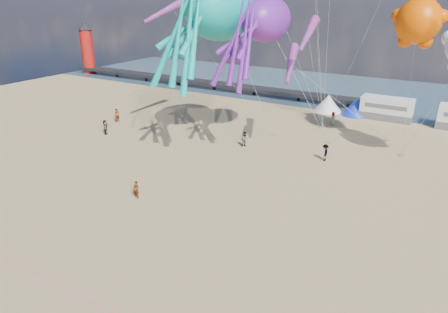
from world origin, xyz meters
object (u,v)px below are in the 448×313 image
at_px(lighthouse, 88,52).
at_px(sandbag_a, 274,135).
at_px(sandbag_c, 401,155).
at_px(kite_teddy_orange, 418,21).
at_px(windsock_right, 308,35).
at_px(tent_white, 328,103).
at_px(sandbag_d, 387,140).
at_px(beachgoer_5, 117,115).
at_px(standing_person, 136,190).
at_px(beachgoer_2, 325,152).
at_px(kite_octopus_teal, 221,7).
at_px(beachgoer_1, 245,139).
at_px(sandbag_b, 328,142).
at_px(sandbag_e, 323,127).
at_px(windsock_left, 171,8).
at_px(kite_octopus_purple, 266,19).
at_px(beachgoer_4, 105,127).
at_px(windsock_mid, 291,64).
at_px(beachgoer_0, 333,118).
at_px(tent_blue, 356,107).
at_px(motorhome_0, 387,109).

bearing_deg(lighthouse, sandbag_a, -19.38).
distance_m(lighthouse, sandbag_c, 68.44).
relative_size(kite_teddy_orange, windsock_right, 1.51).
distance_m(tent_white, sandbag_a, 14.46).
bearing_deg(sandbag_d, beachgoer_5, -162.04).
relative_size(standing_person, beachgoer_2, 0.88).
bearing_deg(windsock_right, kite_octopus_teal, 163.12).
bearing_deg(sandbag_a, beachgoer_1, -104.74).
height_order(sandbag_b, sandbag_c, same).
xyz_separation_m(standing_person, kite_octopus_teal, (-1.15, 15.50, 13.80)).
distance_m(sandbag_b, sandbag_e, 5.62).
bearing_deg(windsock_left, kite_octopus_teal, 7.71).
xyz_separation_m(tent_white, sandbag_c, (12.08, -13.29, -1.09)).
bearing_deg(standing_person, kite_octopus_purple, 76.64).
height_order(sandbag_a, kite_teddy_orange, kite_teddy_orange).
bearing_deg(tent_white, beachgoer_4, -129.68).
bearing_deg(windsock_mid, lighthouse, 142.78).
height_order(beachgoer_0, kite_teddy_orange, kite_teddy_orange).
height_order(beachgoer_1, kite_octopus_purple, kite_octopus_purple).
height_order(beachgoer_5, windsock_mid, windsock_mid).
height_order(tent_blue, kite_teddy_orange, kite_teddy_orange).
bearing_deg(kite_octopus_teal, kite_octopus_purple, 49.41).
bearing_deg(kite_octopus_purple, windsock_right, -12.82).
relative_size(lighthouse, windsock_mid, 1.39).
relative_size(beachgoer_2, kite_octopus_purple, 0.15).
distance_m(standing_person, sandbag_a, 20.54).
height_order(sandbag_b, kite_octopus_purple, kite_octopus_purple).
xyz_separation_m(standing_person, windsock_left, (-8.12, 16.19, 13.61)).
bearing_deg(sandbag_b, sandbag_e, 113.88).
distance_m(sandbag_a, sandbag_c, 14.20).
distance_m(sandbag_b, windsock_right, 14.68).
bearing_deg(beachgoer_0, sandbag_b, -166.38).
bearing_deg(lighthouse, tent_white, -4.24).
bearing_deg(beachgoer_2, windsock_left, -100.84).
relative_size(lighthouse, kite_teddy_orange, 1.23).
relative_size(windsock_left, windsock_right, 1.65).
bearing_deg(beachgoer_0, kite_octopus_teal, 145.78).
xyz_separation_m(sandbag_b, windsock_mid, (-3.54, -3.92, 9.04)).
height_order(motorhome_0, kite_octopus_teal, kite_octopus_teal).
height_order(tent_white, windsock_left, windsock_left).
height_order(beachgoer_1, kite_octopus_teal, kite_octopus_teal).
xyz_separation_m(standing_person, sandbag_a, (3.22, 20.28, -0.65)).
bearing_deg(beachgoer_5, sandbag_e, -43.59).
height_order(motorhome_0, windsock_left, windsock_left).
relative_size(sandbag_d, sandbag_e, 1.00).
distance_m(tent_white, standing_person, 34.95).
xyz_separation_m(beachgoer_1, sandbag_b, (7.62, 5.81, -0.75)).
xyz_separation_m(sandbag_d, kite_teddy_orange, (1.41, -2.96, 13.25)).
relative_size(beachgoer_0, windsock_right, 0.35).
relative_size(lighthouse, sandbag_d, 18.00).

